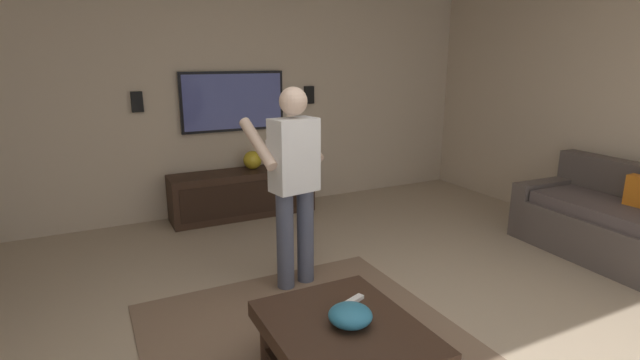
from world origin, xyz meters
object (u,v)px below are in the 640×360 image
(bowl, at_px, (350,315))
(wall_speaker_right, at_px, (137,102))
(couch, at_px, (626,228))
(coffee_table, at_px, (344,341))
(person_standing, at_px, (293,177))
(vase_round, at_px, (252,160))
(media_console, at_px, (243,193))
(remote_white, at_px, (354,300))
(tv, at_px, (233,101))
(wall_speaker_left, at_px, (309,95))

(bowl, distance_m, wall_speaker_right, 3.66)
(couch, bearing_deg, coffee_table, 8.65)
(person_standing, distance_m, wall_speaker_right, 2.38)
(person_standing, height_order, vase_round, person_standing)
(media_console, distance_m, remote_white, 3.03)
(tv, bearing_deg, wall_speaker_right, -90.71)
(couch, distance_m, coffee_table, 3.22)
(media_console, height_order, vase_round, vase_round)
(bowl, bearing_deg, coffee_table, 75.13)
(wall_speaker_right, bearing_deg, couch, -129.08)
(couch, height_order, tv, tv)
(tv, xyz_separation_m, wall_speaker_right, (0.01, 1.07, 0.04))
(coffee_table, relative_size, bowl, 4.00)
(media_console, relative_size, wall_speaker_right, 7.73)
(person_standing, bearing_deg, wall_speaker_left, -38.45)
(couch, xyz_separation_m, coffee_table, (-0.35, 3.20, -0.02))
(coffee_table, distance_m, remote_white, 0.29)
(media_console, relative_size, person_standing, 1.04)
(tv, bearing_deg, coffee_table, -7.19)
(tv, bearing_deg, media_console, 0.00)
(person_standing, bearing_deg, coffee_table, 158.35)
(coffee_table, distance_m, media_console, 3.24)
(coffee_table, xyz_separation_m, wall_speaker_left, (3.47, -1.44, 1.09))
(remote_white, bearing_deg, tv, -115.70)
(media_console, xyz_separation_m, vase_round, (0.05, -0.15, 0.39))
(tv, xyz_separation_m, vase_round, (-0.19, -0.15, -0.69))
(bowl, bearing_deg, couch, -83.47)
(coffee_table, bearing_deg, wall_speaker_left, -22.50)
(remote_white, relative_size, wall_speaker_left, 0.68)
(couch, xyz_separation_m, wall_speaker_left, (3.11, 1.77, 1.07))
(couch, relative_size, wall_speaker_right, 8.79)
(vase_round, height_order, wall_speaker_left, wall_speaker_left)
(tv, xyz_separation_m, remote_white, (-3.26, 0.26, -0.94))
(coffee_table, relative_size, vase_round, 4.55)
(bowl, bearing_deg, tv, -6.64)
(bowl, xyz_separation_m, vase_round, (3.28, -0.55, 0.20))
(person_standing, bearing_deg, bowl, 159.80)
(media_console, distance_m, wall_speaker_left, 1.52)
(person_standing, bearing_deg, wall_speaker_right, 12.55)
(bowl, bearing_deg, vase_round, -9.56)
(vase_round, bearing_deg, media_console, 109.70)
(person_standing, distance_m, bowl, 1.42)
(vase_round, distance_m, wall_speaker_right, 1.43)
(couch, height_order, remote_white, couch)
(couch, relative_size, wall_speaker_left, 8.79)
(person_standing, bearing_deg, remote_white, 165.37)
(bowl, distance_m, remote_white, 0.26)
(remote_white, height_order, wall_speaker_right, wall_speaker_right)
(bowl, height_order, vase_round, vase_round)
(coffee_table, bearing_deg, remote_white, -42.28)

